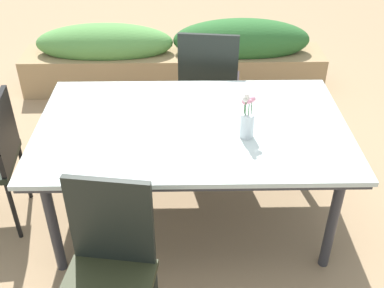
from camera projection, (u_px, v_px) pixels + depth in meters
The scene contains 6 objects.
ground_plane at pixel (189, 206), 3.19m from camera, with size 12.00×12.00×0.00m, color #9E7F5B.
dining_table at pixel (192, 132), 2.74m from camera, with size 1.80×1.11×0.72m.
chair_far_side at pixel (209, 81), 3.52m from camera, with size 0.50×0.50×0.98m.
chair_near_left at pixel (108, 267), 2.10m from camera, with size 0.46×0.46×0.93m.
flower_vase at pixel (247, 120), 2.54m from camera, with size 0.08×0.08×0.28m.
planter_box at pixel (175, 57), 4.46m from camera, with size 2.85×0.48×0.69m.
Camera 1 is at (-0.02, -2.39, 2.15)m, focal length 43.66 mm.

